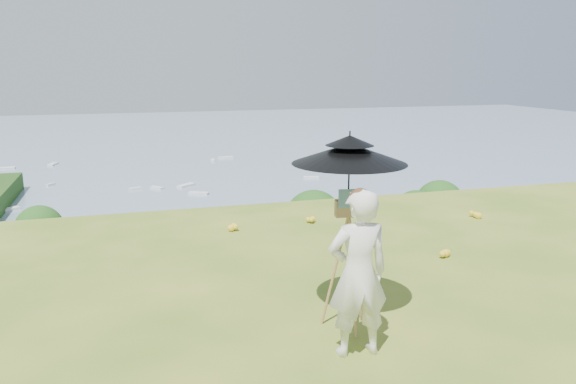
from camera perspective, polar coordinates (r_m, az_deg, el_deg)
name	(u,v)px	position (r m, az deg, el deg)	size (l,w,h in m)	color
ground	(549,346)	(6.80, 25.02, -13.97)	(14.00, 14.00, 0.00)	#496E1F
shoreline_tier	(167,331)	(88.59, -12.22, -13.63)	(170.00, 28.00, 8.00)	gray
bay_water	(136,154)	(247.27, -15.14, 3.71)	(700.00, 700.00, 0.00)	#6E8C9D
slope_trees	(195,310)	(43.55, -9.47, -11.74)	(110.00, 50.00, 6.00)	#174715
harbor_town	(165,290)	(85.93, -12.43, -9.74)	(110.00, 22.00, 5.00)	beige
moored_boats	(99,196)	(169.66, -18.68, -0.39)	(140.00, 140.00, 0.70)	silver
wildflowers	(534,330)	(6.94, 23.69, -12.74)	(10.00, 10.50, 0.12)	yellow
painter	(358,274)	(5.73, 7.13, -8.23)	(0.64, 0.42, 1.75)	silver
field_easel	(348,259)	(6.32, 6.10, -6.80)	(0.62, 0.62, 1.62)	#AF8649
sun_umbrella	(349,173)	(6.09, 6.21, 1.97)	(1.25, 1.25, 0.90)	black
painter_cap	(360,194)	(5.49, 7.37, -0.16)	(0.20, 0.24, 0.10)	#CA6F6F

